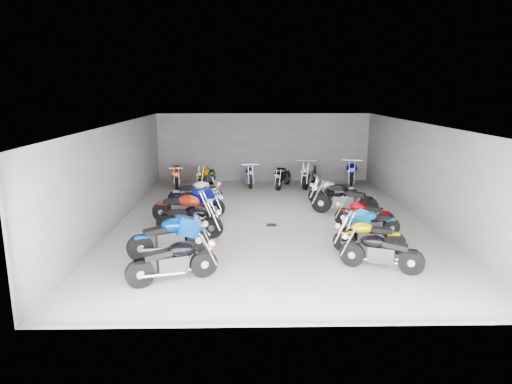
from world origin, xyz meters
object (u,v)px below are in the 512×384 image
(motorcycle_left_d, at_px, (184,208))
(motorcycle_left_e, at_px, (197,201))
(motorcycle_back_c, at_px, (249,175))
(motorcycle_right_c, at_px, (370,225))
(motorcycle_right_e, at_px, (343,199))
(motorcycle_back_b, at_px, (206,176))
(motorcycle_right_d, at_px, (364,214))
(motorcycle_back_d, at_px, (283,177))
(motorcycle_right_f, at_px, (332,191))
(motorcycle_left_f, at_px, (196,192))
(motorcycle_left_b, at_px, (171,236))
(motorcycle_back_e, at_px, (309,174))
(motorcycle_left_c, at_px, (190,219))
(drain_grate, at_px, (271,225))
(motorcycle_right_b, at_px, (368,236))
(motorcycle_left_a, at_px, (174,261))
(motorcycle_back_f, at_px, (351,173))
(motorcycle_back_a, at_px, (176,175))
(motorcycle_right_a, at_px, (380,251))

(motorcycle_left_d, xyz_separation_m, motorcycle_left_e, (0.33, 1.06, -0.02))
(motorcycle_back_c, bearing_deg, motorcycle_right_c, 108.23)
(motorcycle_right_c, distance_m, motorcycle_right_e, 2.81)
(motorcycle_back_b, bearing_deg, motorcycle_right_d, 145.41)
(motorcycle_back_d, bearing_deg, motorcycle_right_f, 142.08)
(motorcycle_left_e, height_order, motorcycle_back_d, motorcycle_left_e)
(motorcycle_right_c, distance_m, motorcycle_right_d, 1.31)
(motorcycle_left_f, relative_size, motorcycle_right_d, 1.10)
(motorcycle_left_b, bearing_deg, motorcycle_back_e, 126.86)
(motorcycle_left_b, bearing_deg, motorcycle_left_d, 156.58)
(motorcycle_back_b, distance_m, motorcycle_back_d, 3.42)
(motorcycle_right_d, bearing_deg, motorcycle_left_c, 116.96)
(drain_grate, height_order, motorcycle_back_d, motorcycle_back_d)
(motorcycle_left_d, xyz_separation_m, motorcycle_right_b, (5.28, -2.81, -0.07))
(motorcycle_left_a, bearing_deg, motorcycle_left_d, 162.09)
(motorcycle_left_c, bearing_deg, motorcycle_left_d, -146.45)
(motorcycle_back_f, bearing_deg, motorcycle_back_d, 20.32)
(motorcycle_left_c, xyz_separation_m, motorcycle_left_d, (-0.36, 1.28, 0.02))
(motorcycle_back_d, bearing_deg, motorcycle_back_b, 19.96)
(motorcycle_right_c, bearing_deg, motorcycle_left_a, 98.90)
(motorcycle_left_e, bearing_deg, motorcycle_back_d, 164.82)
(motorcycle_left_c, bearing_deg, motorcycle_back_d, 172.42)
(motorcycle_right_c, height_order, motorcycle_right_f, motorcycle_right_c)
(motorcycle_left_b, distance_m, motorcycle_right_e, 6.63)
(motorcycle_left_c, bearing_deg, motorcycle_right_e, 132.21)
(motorcycle_left_e, relative_size, motorcycle_back_a, 0.95)
(motorcycle_right_a, relative_size, motorcycle_right_b, 0.99)
(motorcycle_left_f, xyz_separation_m, motorcycle_back_a, (-1.28, 3.53, 0.01))
(motorcycle_right_e, height_order, motorcycle_back_a, motorcycle_right_e)
(motorcycle_left_e, height_order, motorcycle_back_a, motorcycle_back_a)
(motorcycle_back_a, height_order, motorcycle_back_e, motorcycle_back_e)
(motorcycle_back_d, bearing_deg, motorcycle_left_e, 75.61)
(motorcycle_right_c, bearing_deg, motorcycle_left_e, 41.70)
(motorcycle_left_f, xyz_separation_m, motorcycle_right_d, (5.59, -2.95, -0.05))
(motorcycle_right_d, height_order, motorcycle_back_d, motorcycle_back_d)
(motorcycle_left_c, xyz_separation_m, motorcycle_back_f, (6.46, 7.38, 0.05))
(motorcycle_right_f, xyz_separation_m, motorcycle_back_f, (1.48, 3.34, 0.09))
(motorcycle_left_c, height_order, motorcycle_right_d, motorcycle_left_c)
(motorcycle_right_b, distance_m, motorcycle_back_c, 9.39)
(motorcycle_left_c, relative_size, motorcycle_back_f, 0.89)
(motorcycle_right_b, xyz_separation_m, motorcycle_back_f, (1.54, 8.90, 0.10))
(motorcycle_left_c, height_order, motorcycle_right_a, motorcycle_left_c)
(drain_grate, bearing_deg, motorcycle_left_d, 175.81)
(motorcycle_right_d, bearing_deg, motorcycle_back_d, 37.43)
(motorcycle_left_e, relative_size, motorcycle_back_b, 0.97)
(motorcycle_right_f, bearing_deg, motorcycle_left_c, 121.23)
(drain_grate, xyz_separation_m, motorcycle_right_d, (2.89, -0.30, 0.44))
(motorcycle_left_d, distance_m, motorcycle_right_e, 5.48)
(motorcycle_right_d, relative_size, motorcycle_back_d, 0.97)
(motorcycle_back_a, bearing_deg, motorcycle_left_a, 88.33)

